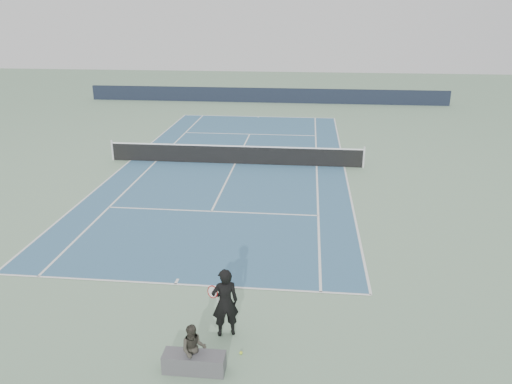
# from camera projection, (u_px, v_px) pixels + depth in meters

# --- Properties ---
(ground) EXTENTS (80.00, 80.00, 0.00)m
(ground) POSITION_uv_depth(u_px,v_px,m) (235.00, 164.00, 25.29)
(ground) COLOR gray
(court_surface) EXTENTS (10.97, 23.77, 0.01)m
(court_surface) POSITION_uv_depth(u_px,v_px,m) (235.00, 164.00, 25.29)
(court_surface) COLOR #376284
(court_surface) RESTS_ON ground
(tennis_net) EXTENTS (12.90, 0.10, 1.07)m
(tennis_net) POSITION_uv_depth(u_px,v_px,m) (235.00, 154.00, 25.12)
(tennis_net) COLOR silver
(tennis_net) RESTS_ON ground
(windscreen_far) EXTENTS (30.00, 0.25, 1.20)m
(windscreen_far) POSITION_uv_depth(u_px,v_px,m) (266.00, 95.00, 41.79)
(windscreen_far) COLOR black
(windscreen_far) RESTS_ON ground
(tennis_player) EXTENTS (0.84, 0.67, 1.76)m
(tennis_player) POSITION_uv_depth(u_px,v_px,m) (225.00, 302.00, 11.74)
(tennis_player) COLOR black
(tennis_player) RESTS_ON ground
(tennis_ball) EXTENTS (0.07, 0.07, 0.07)m
(tennis_ball) POSITION_uv_depth(u_px,v_px,m) (241.00, 353.00, 11.32)
(tennis_ball) COLOR #C6E52E
(tennis_ball) RESTS_ON ground
(spectator_bench) EXTENTS (1.41, 0.72, 1.15)m
(spectator_bench) POSITION_uv_depth(u_px,v_px,m) (194.00, 355.00, 10.68)
(spectator_bench) COLOR #504F54
(spectator_bench) RESTS_ON ground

